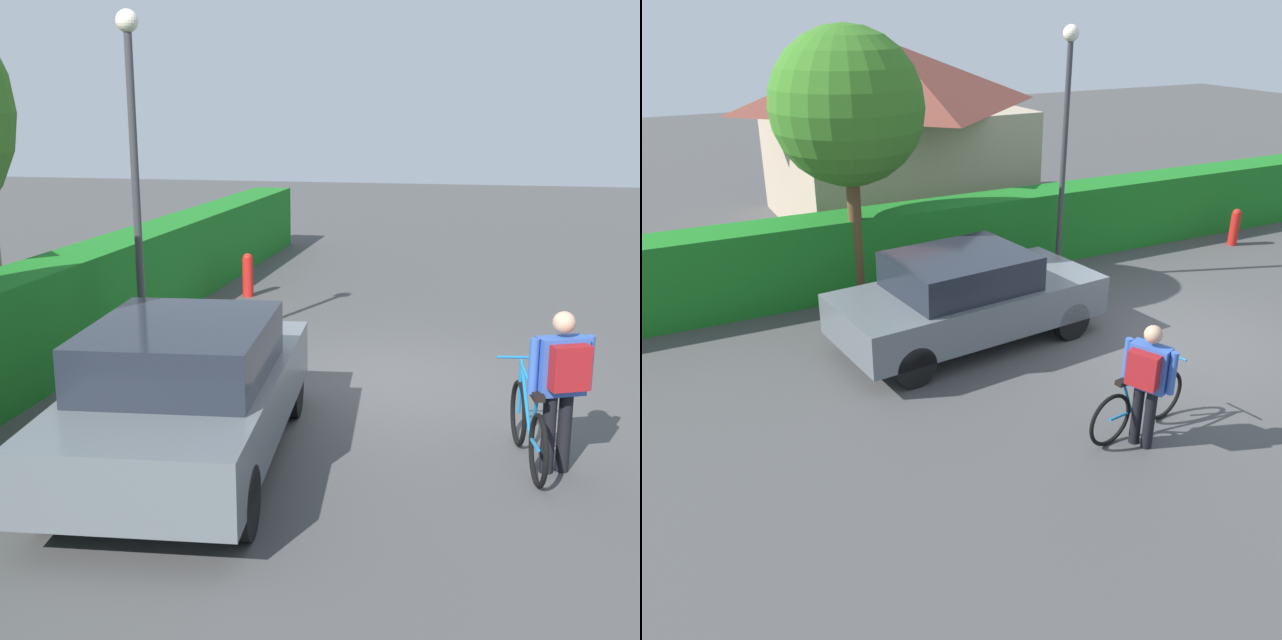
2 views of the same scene
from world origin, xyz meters
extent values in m
plane|color=#464646|center=(0.00, 0.00, 0.00)|extent=(60.00, 60.00, 0.00)
cube|color=#1A711F|center=(0.00, 4.32, 0.72)|extent=(21.55, 0.90, 1.44)
cube|color=slate|center=(-2.96, 1.48, 0.62)|extent=(4.31, 2.21, 0.63)
cube|color=#1E232D|center=(-3.11, 1.47, 1.20)|extent=(2.17, 1.78, 0.52)
cylinder|color=black|center=(-1.64, 2.43, 0.31)|extent=(0.63, 0.24, 0.62)
cylinder|color=black|center=(-1.47, 0.81, 0.31)|extent=(0.63, 0.24, 0.62)
cylinder|color=black|center=(-4.44, 2.15, 0.31)|extent=(0.63, 0.24, 0.62)
cylinder|color=black|center=(-4.28, 0.53, 0.31)|extent=(0.63, 0.24, 0.62)
torus|color=black|center=(-1.80, -1.65, 0.34)|extent=(0.68, 0.16, 0.68)
torus|color=black|center=(-2.77, -1.82, 0.34)|extent=(0.68, 0.16, 0.68)
cylinder|color=#1972B2|center=(-2.10, -1.70, 0.61)|extent=(0.63, 0.14, 0.61)
cylinder|color=#1972B2|center=(-2.50, -1.77, 0.55)|extent=(0.23, 0.07, 0.47)
cylinder|color=#1972B2|center=(-2.22, -1.73, 0.81)|extent=(0.75, 0.16, 0.15)
cylinder|color=#1972B2|center=(-2.58, -1.79, 0.33)|extent=(0.38, 0.10, 0.05)
cylinder|color=#1972B2|center=(-1.80, -1.65, 0.62)|extent=(0.04, 0.04, 0.56)
cube|color=black|center=(-2.59, -1.79, 0.80)|extent=(0.23, 0.13, 0.06)
cylinder|color=#1972B2|center=(-1.80, -1.65, 0.94)|extent=(0.11, 0.50, 0.03)
cylinder|color=black|center=(-2.46, -1.92, 0.39)|extent=(0.13, 0.13, 0.78)
cylinder|color=black|center=(-2.39, -2.06, 0.39)|extent=(0.13, 0.13, 0.78)
cube|color=#3359B2|center=(-2.42, -1.99, 1.06)|extent=(0.37, 0.50, 0.55)
sphere|color=tan|center=(-2.42, -1.99, 1.47)|extent=(0.21, 0.21, 0.21)
cylinder|color=#3359B2|center=(-2.54, -1.74, 1.07)|extent=(0.09, 0.09, 0.52)
cylinder|color=#3359B2|center=(-2.31, -2.24, 1.07)|extent=(0.09, 0.09, 0.52)
cube|color=maroon|center=(-2.57, -2.05, 1.09)|extent=(0.29, 0.40, 0.42)
cylinder|color=#38383D|center=(-0.14, 3.18, 2.15)|extent=(0.10, 0.10, 4.29)
sphere|color=#F2EDCC|center=(-0.14, 3.18, 4.41)|extent=(0.28, 0.28, 0.28)
cylinder|color=red|center=(4.49, 3.13, 0.35)|extent=(0.20, 0.20, 0.70)
sphere|color=red|center=(4.49, 3.13, 0.72)|extent=(0.18, 0.18, 0.18)
camera|label=1|loc=(-10.20, -1.35, 3.35)|focal=47.31mm
camera|label=2|loc=(-7.50, -7.25, 4.81)|focal=38.84mm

